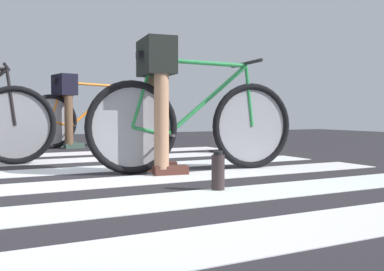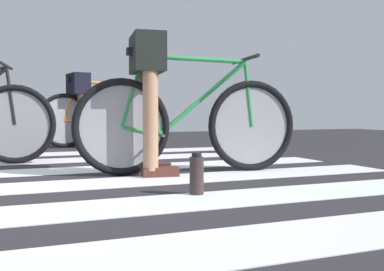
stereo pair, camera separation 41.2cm
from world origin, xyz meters
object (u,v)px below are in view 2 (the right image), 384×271
object	(u,v)px
bicycle_4_of_4	(101,118)
traffic_cone	(248,131)
water_bottle	(197,175)
cyclist_4_of_4	(79,100)
bicycle_1_of_4	(189,123)
cyclist_1_of_4	(148,85)

from	to	relation	value
bicycle_4_of_4	traffic_cone	distance (m)	2.19
water_bottle	cyclist_4_of_4	bearing A→B (deg)	92.24
bicycle_1_of_4	traffic_cone	xyz separation A→B (m)	(1.21, 1.26, -0.12)
bicycle_4_of_4	water_bottle	world-z (taller)	bicycle_4_of_4
cyclist_1_of_4	bicycle_4_of_4	size ratio (longest dim) A/B	0.60
cyclist_4_of_4	traffic_cone	distance (m)	2.38
cyclist_1_of_4	traffic_cone	size ratio (longest dim) A/B	1.89
bicycle_4_of_4	cyclist_4_of_4	size ratio (longest dim) A/B	1.75
traffic_cone	water_bottle	bearing A→B (deg)	-125.22
bicycle_1_of_4	bicycle_4_of_4	world-z (taller)	same
cyclist_4_of_4	cyclist_1_of_4	bearing A→B (deg)	-97.02
water_bottle	traffic_cone	distance (m)	2.58
cyclist_4_of_4	traffic_cone	xyz separation A→B (m)	(1.64, -1.68, -0.38)
cyclist_1_of_4	traffic_cone	bearing A→B (deg)	45.74
cyclist_1_of_4	bicycle_4_of_4	xyz separation A→B (m)	(0.18, 2.96, -0.29)
bicycle_1_of_4	bicycle_4_of_4	xyz separation A→B (m)	(-0.12, 2.99, 0.00)
traffic_cone	bicycle_1_of_4	bearing A→B (deg)	-133.80
cyclist_4_of_4	water_bottle	xyz separation A→B (m)	(0.15, -3.79, -0.52)
bicycle_1_of_4	water_bottle	world-z (taller)	bicycle_1_of_4
bicycle_4_of_4	traffic_cone	bearing A→B (deg)	-61.97
bicycle_4_of_4	water_bottle	size ratio (longest dim) A/B	7.23
water_bottle	traffic_cone	bearing A→B (deg)	54.78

